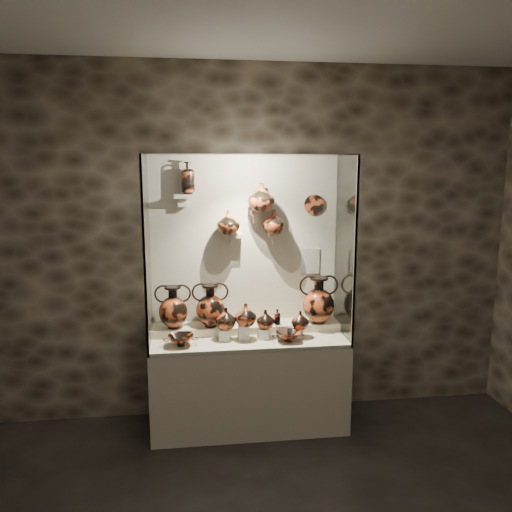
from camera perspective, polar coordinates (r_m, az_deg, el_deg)
The scene contains 36 objects.
wall_back at distance 4.54m, azimuth -1.31°, elevation 1.28°, with size 5.00×0.02×3.20m, color #2D241C.
plinth at distance 4.58m, azimuth -0.82°, elevation -14.35°, with size 1.70×0.60×0.80m, color #C0B59B.
front_tier at distance 4.43m, azimuth -0.83°, elevation -9.46°, with size 1.68×0.58×0.03m, color beige.
rear_tier at distance 4.58m, azimuth -1.08°, elevation -8.31°, with size 1.70×0.25×0.10m, color beige.
back_panel at distance 4.54m, azimuth -1.31°, elevation 1.27°, with size 1.70×0.03×1.60m, color #C0B59B.
glass_front at distance 3.94m, azimuth -0.38°, elevation -0.10°, with size 1.70×0.01×1.60m, color white.
glass_left at distance 4.22m, azimuth -12.36°, elevation 0.35°, with size 0.01×0.60×1.60m, color white.
glass_right at distance 4.40m, azimuth 10.15°, elevation 0.84°, with size 0.01×0.60×1.60m, color white.
glass_top at distance 4.17m, azimuth -0.89°, elevation 11.46°, with size 1.70×0.60×0.01m, color white.
frame_post_left at distance 3.93m, azimuth -12.63°, elevation -0.36°, with size 0.02×0.02×1.60m, color gray.
frame_post_right at distance 4.13m, azimuth 11.27°, elevation 0.18°, with size 0.02×0.02×1.60m, color gray.
pedestal_a at distance 4.34m, azimuth -3.68°, elevation -8.98°, with size 0.09×0.09×0.10m, color silver.
pedestal_b at distance 4.35m, azimuth -1.42°, elevation -8.71°, with size 0.09×0.09×0.13m, color silver.
pedestal_c at distance 4.37m, azimuth 0.82°, elevation -8.87°, with size 0.09×0.09×0.09m, color silver.
pedestal_d at distance 4.39m, azimuth 2.91°, elevation -8.59°, with size 0.09×0.09×0.12m, color silver.
pedestal_e at distance 4.43m, azimuth 4.71°, elevation -8.74°, with size 0.09×0.09×0.08m, color silver.
bracket_ul at distance 4.39m, azimuth -8.44°, elevation 6.77°, with size 0.14×0.12×0.04m, color #C0B59B.
bracket_ca at distance 4.44m, azimuth -2.50°, elevation 2.37°, with size 0.14×0.12×0.04m, color #C0B59B.
bracket_cb at distance 4.44m, azimuth 0.07°, elevation 4.98°, with size 0.10×0.12×0.04m, color #C0B59B.
bracket_cc at distance 4.49m, azimuth 2.35°, elevation 2.45°, with size 0.14×0.12×0.04m, color #C0B59B.
amphora_left at distance 4.45m, azimuth -9.45°, elevation -5.77°, with size 0.30×0.30×0.38m, color #A94320, non-canonical shape.
amphora_mid at distance 4.45m, azimuth -5.24°, elevation -5.64°, with size 0.31×0.31×0.39m, color #9C3B1B, non-canonical shape.
amphora_right at distance 4.56m, azimuth 7.16°, elevation -5.00°, with size 0.34×0.34×0.43m, color #A94320, non-canonical shape.
jug_a at distance 4.31m, azimuth -3.47°, elevation -7.12°, with size 0.18×0.18×0.18m, color #A94320.
jug_b at distance 4.29m, azimuth -1.18°, elevation -6.72°, with size 0.19×0.19×0.19m, color #9C3B1B.
jug_c at distance 4.35m, azimuth 1.08°, elevation -7.21°, with size 0.16×0.16×0.16m, color #A94320.
jug_e at distance 4.38m, azimuth 5.06°, elevation -7.31°, with size 0.15×0.15×0.16m, color #A94320.
lekythos_small at distance 4.36m, azimuth 2.45°, elevation -6.87°, with size 0.07×0.07×0.15m, color #9C3B1B, non-canonical shape.
kylix_left at distance 4.25m, azimuth -8.59°, elevation -9.39°, with size 0.28×0.24×0.11m, color #9C3B1B, non-canonical shape.
kylix_right at distance 4.32m, azimuth 3.70°, elevation -9.04°, with size 0.27×0.23×0.11m, color #A94320, non-canonical shape.
lekythos_tall at distance 4.36m, azimuth -7.78°, elevation 9.07°, with size 0.13×0.13×0.31m, color #A94320, non-canonical shape.
ovoid_vase_a at distance 4.37m, azimuth -3.18°, elevation 3.86°, with size 0.20×0.20×0.21m, color #9C3B1B.
ovoid_vase_b at distance 4.36m, azimuth 0.63°, elevation 6.73°, with size 0.23×0.23×0.24m, color #9C3B1B.
ovoid_vase_c at distance 4.42m, azimuth 2.06°, elevation 3.93°, with size 0.20×0.20×0.21m, color #9C3B1B.
wall_plate at distance 4.58m, azimuth 6.65°, elevation 5.85°, with size 0.18×0.18×0.02m, color #B04522.
info_placard at distance 4.64m, azimuth 6.19°, elevation -0.58°, with size 0.18×0.01×0.24m, color beige.
Camera 1 is at (-0.46, -1.96, 2.31)m, focal length 35.00 mm.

